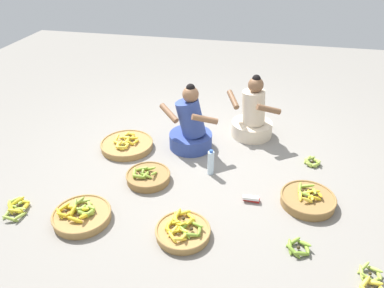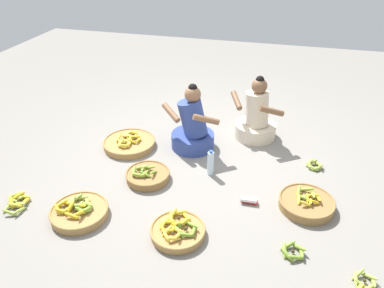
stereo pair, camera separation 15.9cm
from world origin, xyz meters
The scene contains 14 objects.
ground_plane centered at (0.00, 0.00, 0.00)m, with size 10.00×10.00×0.00m, color gray.
vendor_woman_front centered at (-0.12, 0.30, 0.27)m, with size 0.73×0.52×0.82m.
vendor_woman_behind centered at (0.58, 0.75, 0.26)m, with size 0.70×0.55×0.82m.
banana_basket_mid_right centered at (-0.42, -0.47, 0.05)m, with size 0.47×0.47×0.16m.
banana_basket_mid_left centered at (-0.88, 0.11, 0.05)m, with size 0.64×0.64×0.16m.
banana_basket_back_left centered at (0.12, -1.17, 0.05)m, with size 0.49×0.49×0.14m.
banana_basket_front_left centered at (1.22, -0.51, 0.06)m, with size 0.54×0.54×0.17m.
banana_basket_front_center centered at (-0.84, -1.17, 0.05)m, with size 0.54×0.54×0.16m.
loose_bananas_back_center centered at (1.65, -1.38, 0.03)m, with size 0.23×0.36×0.09m.
loose_bananas_front_right centered at (1.12, -1.14, 0.03)m, with size 0.23×0.24×0.09m.
loose_bananas_near_vendor centered at (-1.52, -1.17, 0.03)m, with size 0.28×0.33×0.10m.
loose_bananas_near_bicycle centered at (1.32, 0.21, 0.03)m, with size 0.21×0.21×0.09m.
water_bottle centered at (0.21, -0.21, 0.14)m, with size 0.07×0.07×0.30m.
packet_carton_stack centered at (0.68, -0.58, 0.03)m, with size 0.17×0.07×0.06m.
Camera 1 is at (0.69, -3.47, 2.39)m, focal length 34.43 mm.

